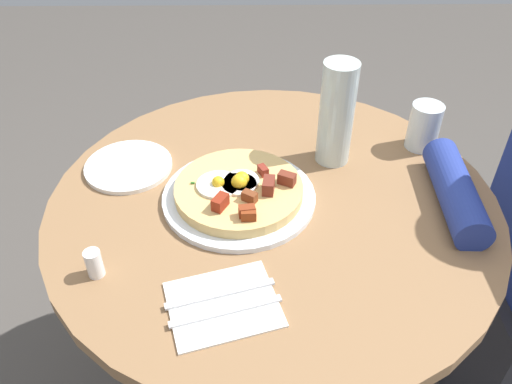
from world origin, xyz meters
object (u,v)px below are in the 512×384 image
at_px(pizza_plate, 239,198).
at_px(salt_shaker, 94,263).
at_px(bread_plate, 129,166).
at_px(dining_table, 271,257).
at_px(knife, 226,311).
at_px(water_bottle, 337,114).
at_px(breakfast_pizza, 239,191).
at_px(fork, 220,294).
at_px(water_glass, 424,126).

height_order(pizza_plate, salt_shaker, salt_shaker).
distance_m(bread_plate, salt_shaker, 0.30).
relative_size(dining_table, knife, 4.90).
xyz_separation_m(bread_plate, water_bottle, (0.03, -0.43, 0.11)).
bearing_deg(pizza_plate, knife, 176.49).
bearing_deg(breakfast_pizza, water_bottle, -54.82).
relative_size(pizza_plate, fork, 1.66).
distance_m(water_glass, salt_shaker, 0.74).
height_order(pizza_plate, fork, pizza_plate).
distance_m(dining_table, fork, 0.31).
xyz_separation_m(pizza_plate, bread_plate, (0.11, 0.23, -0.00)).
xyz_separation_m(fork, water_glass, (0.42, -0.43, 0.05)).
height_order(bread_plate, fork, bread_plate).
height_order(dining_table, breakfast_pizza, breakfast_pizza).
bearing_deg(dining_table, pizza_plate, 94.23).
xyz_separation_m(knife, salt_shaker, (0.09, 0.22, 0.02)).
distance_m(pizza_plate, water_glass, 0.44).
xyz_separation_m(pizza_plate, water_bottle, (0.14, -0.20, 0.11)).
bearing_deg(water_glass, water_bottle, 102.50).
relative_size(pizza_plate, breakfast_pizza, 1.20).
bearing_deg(salt_shaker, bread_plate, -0.33).
distance_m(knife, water_glass, 0.62).
xyz_separation_m(breakfast_pizza, fork, (-0.24, 0.03, -0.02)).
bearing_deg(knife, breakfast_pizza, -109.97).
relative_size(water_glass, salt_shaker, 2.01).
xyz_separation_m(breakfast_pizza, knife, (-0.27, 0.02, -0.02)).
distance_m(dining_table, pizza_plate, 0.18).
distance_m(fork, water_glass, 0.60).
relative_size(dining_table, pizza_plate, 2.95).
bearing_deg(bread_plate, water_glass, -83.38).
distance_m(fork, salt_shaker, 0.22).
xyz_separation_m(fork, salt_shaker, (0.05, 0.21, 0.02)).
bearing_deg(knife, fork, -90.00).
distance_m(bread_plate, knife, 0.44).
height_order(dining_table, water_bottle, water_bottle).
height_order(pizza_plate, water_bottle, water_bottle).
xyz_separation_m(knife, water_bottle, (0.41, -0.22, 0.11)).
xyz_separation_m(dining_table, fork, (-0.24, 0.09, 0.17)).
xyz_separation_m(dining_table, breakfast_pizza, (-0.01, 0.07, 0.19)).
bearing_deg(knife, salt_shaker, -37.55).
xyz_separation_m(bread_plate, salt_shaker, (-0.30, 0.00, 0.02)).
bearing_deg(salt_shaker, water_bottle, -53.25).
height_order(breakfast_pizza, water_bottle, water_bottle).
height_order(pizza_plate, breakfast_pizza, breakfast_pizza).
bearing_deg(bread_plate, dining_table, -109.19).
distance_m(water_glass, water_bottle, 0.22).
bearing_deg(breakfast_pizza, salt_shaker, 128.01).
relative_size(dining_table, fork, 4.90).
bearing_deg(water_bottle, knife, 152.28).
relative_size(dining_table, water_bottle, 3.95).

